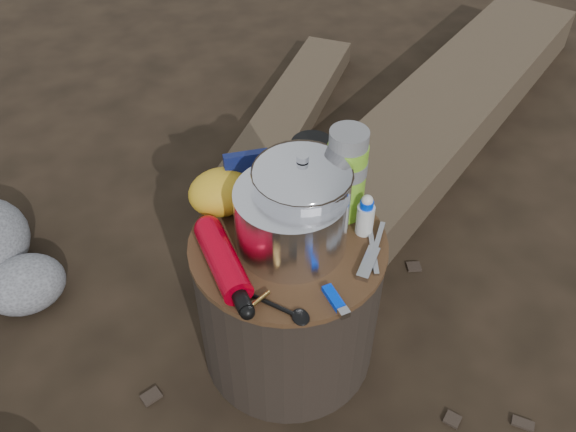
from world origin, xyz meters
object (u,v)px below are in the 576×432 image
object	(u,v)px
stump	(288,300)
thermos	(346,174)
fuel_bottle	(223,261)
log_main	(437,120)
camping_pot	(302,199)
travel_mug	(312,167)

from	to	relation	value
stump	thermos	distance (m)	0.35
stump	fuel_bottle	xyz separation A→B (m)	(-0.15, -0.03, 0.23)
log_main	fuel_bottle	size ratio (longest dim) A/B	7.87
camping_pot	fuel_bottle	bearing A→B (deg)	-165.75
stump	fuel_bottle	size ratio (longest dim) A/B	1.67
log_main	travel_mug	xyz separation A→B (m)	(-0.72, -0.53, 0.38)
stump	thermos	world-z (taller)	thermos
log_main	camping_pot	xyz separation A→B (m)	(-0.80, -0.67, 0.42)
camping_pot	fuel_bottle	xyz separation A→B (m)	(-0.19, -0.05, -0.07)
log_main	thermos	xyz separation A→B (m)	(-0.68, -0.63, 0.43)
camping_pot	stump	bearing A→B (deg)	-155.92
camping_pot	fuel_bottle	world-z (taller)	camping_pot
log_main	camping_pot	distance (m)	1.12
thermos	travel_mug	distance (m)	0.11
stump	thermos	bearing A→B (deg)	17.65
travel_mug	thermos	bearing A→B (deg)	-67.66
stump	travel_mug	size ratio (longest dim) A/B	3.17
stump	camping_pot	xyz separation A→B (m)	(0.04, 0.02, 0.30)
log_main	camping_pot	bearing A→B (deg)	-84.15
travel_mug	camping_pot	bearing A→B (deg)	-119.97
log_main	fuel_bottle	xyz separation A→B (m)	(-0.99, -0.71, 0.35)
thermos	travel_mug	xyz separation A→B (m)	(-0.04, 0.10, -0.04)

